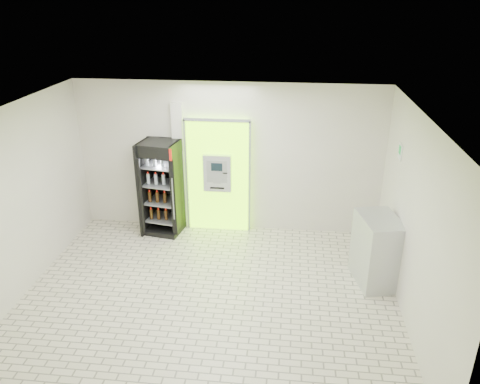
# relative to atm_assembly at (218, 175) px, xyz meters

# --- Properties ---
(ground) EXTENTS (6.00, 6.00, 0.00)m
(ground) POSITION_rel_atm_assembly_xyz_m (0.20, -2.41, -1.17)
(ground) COLOR beige
(ground) RESTS_ON ground
(room_shell) EXTENTS (6.00, 6.00, 6.00)m
(room_shell) POSITION_rel_atm_assembly_xyz_m (0.20, -2.41, 0.67)
(room_shell) COLOR silver
(room_shell) RESTS_ON ground
(atm_assembly) EXTENTS (1.30, 0.24, 2.33)m
(atm_assembly) POSITION_rel_atm_assembly_xyz_m (0.00, 0.00, 0.00)
(atm_assembly) COLOR #8BFF06
(atm_assembly) RESTS_ON ground
(pillar) EXTENTS (0.22, 0.11, 2.60)m
(pillar) POSITION_rel_atm_assembly_xyz_m (-0.78, 0.04, 0.13)
(pillar) COLOR silver
(pillar) RESTS_ON ground
(beverage_cooler) EXTENTS (0.81, 0.77, 1.90)m
(beverage_cooler) POSITION_rel_atm_assembly_xyz_m (-1.09, -0.23, -0.26)
(beverage_cooler) COLOR black
(beverage_cooler) RESTS_ON ground
(steel_cabinet) EXTENTS (0.78, 1.00, 1.19)m
(steel_cabinet) POSITION_rel_atm_assembly_xyz_m (2.89, -1.62, -0.58)
(steel_cabinet) COLOR #B4B6BC
(steel_cabinet) RESTS_ON ground
(exit_sign) EXTENTS (0.02, 0.22, 0.26)m
(exit_sign) POSITION_rel_atm_assembly_xyz_m (3.19, -1.01, 0.95)
(exit_sign) COLOR white
(exit_sign) RESTS_ON room_shell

